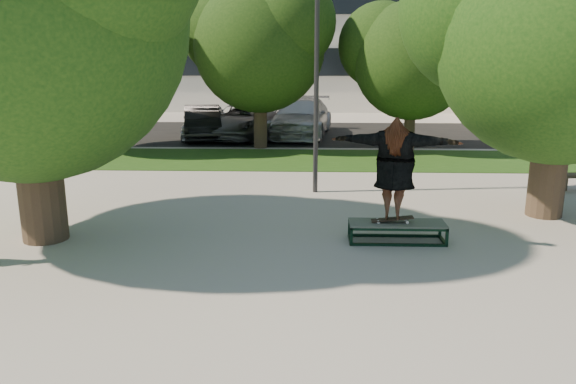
{
  "coord_description": "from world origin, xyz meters",
  "views": [
    {
      "loc": [
        0.81,
        -9.06,
        3.45
      ],
      "look_at": [
        0.46,
        0.6,
        1.07
      ],
      "focal_mm": 35.0,
      "sensor_mm": 36.0,
      "label": 1
    }
  ],
  "objects_px": {
    "tree_right": "(559,22)",
    "car_silver_b": "(301,117)",
    "grind_box": "(397,232)",
    "lamppost": "(317,67)",
    "car_grey": "(242,121)",
    "car_silver_a": "(206,121)",
    "car_dark": "(202,122)"
  },
  "relations": [
    {
      "from": "tree_right",
      "to": "car_silver_b",
      "type": "bearing_deg",
      "value": 114.24
    },
    {
      "from": "tree_right",
      "to": "grind_box",
      "type": "relative_size",
      "value": 3.62
    },
    {
      "from": "tree_right",
      "to": "car_silver_b",
      "type": "xyz_separation_m",
      "value": [
        -5.42,
        12.03,
        -3.29
      ]
    },
    {
      "from": "lamppost",
      "to": "car_grey",
      "type": "relative_size",
      "value": 1.22
    },
    {
      "from": "car_silver_b",
      "to": "car_grey",
      "type": "bearing_deg",
      "value": -159.7
    },
    {
      "from": "grind_box",
      "to": "car_silver_b",
      "type": "xyz_separation_m",
      "value": [
        -2.0,
        14.01,
        0.62
      ]
    },
    {
      "from": "lamppost",
      "to": "tree_right",
      "type": "bearing_deg",
      "value": -21.28
    },
    {
      "from": "grind_box",
      "to": "lamppost",
      "type": "bearing_deg",
      "value": 111.09
    },
    {
      "from": "tree_right",
      "to": "car_silver_b",
      "type": "height_order",
      "value": "tree_right"
    },
    {
      "from": "lamppost",
      "to": "car_silver_a",
      "type": "xyz_separation_m",
      "value": [
        -4.51,
        9.41,
        -2.44
      ]
    },
    {
      "from": "tree_right",
      "to": "lamppost",
      "type": "relative_size",
      "value": 1.07
    },
    {
      "from": "car_silver_a",
      "to": "grind_box",
      "type": "bearing_deg",
      "value": -69.08
    },
    {
      "from": "car_dark",
      "to": "car_grey",
      "type": "relative_size",
      "value": 0.83
    },
    {
      "from": "lamppost",
      "to": "car_silver_a",
      "type": "distance_m",
      "value": 10.72
    },
    {
      "from": "tree_right",
      "to": "lamppost",
      "type": "bearing_deg",
      "value": 158.72
    },
    {
      "from": "tree_right",
      "to": "car_grey",
      "type": "bearing_deg",
      "value": 124.62
    },
    {
      "from": "car_dark",
      "to": "car_silver_b",
      "type": "height_order",
      "value": "car_silver_b"
    },
    {
      "from": "car_grey",
      "to": "car_silver_b",
      "type": "xyz_separation_m",
      "value": [
        2.5,
        0.57,
        0.11
      ]
    },
    {
      "from": "car_grey",
      "to": "car_silver_b",
      "type": "relative_size",
      "value": 0.9
    },
    {
      "from": "lamppost",
      "to": "grind_box",
      "type": "height_order",
      "value": "lamppost"
    },
    {
      "from": "car_silver_a",
      "to": "car_dark",
      "type": "relative_size",
      "value": 1.01
    },
    {
      "from": "grind_box",
      "to": "car_grey",
      "type": "distance_m",
      "value": 14.18
    },
    {
      "from": "car_silver_a",
      "to": "car_grey",
      "type": "distance_m",
      "value": 1.52
    },
    {
      "from": "car_grey",
      "to": "tree_right",
      "type": "bearing_deg",
      "value": -44.93
    },
    {
      "from": "car_silver_a",
      "to": "car_silver_b",
      "type": "distance_m",
      "value": 4.07
    },
    {
      "from": "tree_right",
      "to": "lamppost",
      "type": "xyz_separation_m",
      "value": [
        -4.92,
        1.92,
        -0.94
      ]
    },
    {
      "from": "lamppost",
      "to": "car_dark",
      "type": "xyz_separation_m",
      "value": [
        -4.61,
        9.18,
        -2.47
      ]
    },
    {
      "from": "car_dark",
      "to": "car_silver_b",
      "type": "relative_size",
      "value": 0.75
    },
    {
      "from": "tree_right",
      "to": "car_grey",
      "type": "distance_m",
      "value": 14.34
    },
    {
      "from": "grind_box",
      "to": "car_silver_a",
      "type": "distance_m",
      "value": 14.61
    },
    {
      "from": "car_grey",
      "to": "grind_box",
      "type": "bearing_deg",
      "value": -61.04
    },
    {
      "from": "tree_right",
      "to": "car_silver_b",
      "type": "distance_m",
      "value": 13.6
    }
  ]
}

